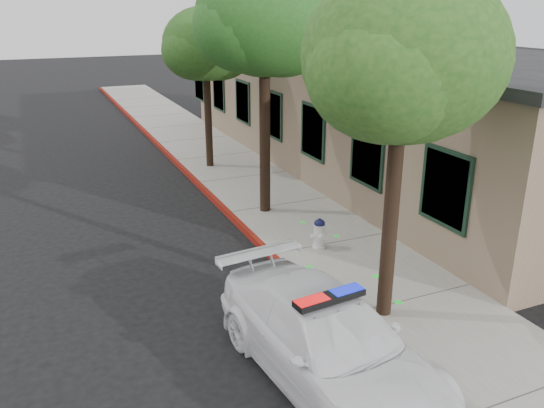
{
  "coord_description": "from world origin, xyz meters",
  "views": [
    {
      "loc": [
        -4.63,
        -7.65,
        5.6
      ],
      "look_at": [
        0.05,
        2.99,
        1.39
      ],
      "focal_mm": 36.42,
      "sensor_mm": 36.0,
      "label": 1
    }
  ],
  "objects_px": {
    "police_car": "(328,341)",
    "street_tree_mid": "(265,23)",
    "street_tree_near": "(404,64)",
    "fire_hydrant": "(319,233)",
    "clapboard_building": "(374,107)",
    "street_tree_far": "(206,48)"
  },
  "relations": [
    {
      "from": "police_car",
      "to": "street_tree_mid",
      "type": "height_order",
      "value": "street_tree_mid"
    },
    {
      "from": "street_tree_near",
      "to": "police_car",
      "type": "bearing_deg",
      "value": -149.06
    },
    {
      "from": "police_car",
      "to": "street_tree_near",
      "type": "relative_size",
      "value": 0.82
    },
    {
      "from": "police_car",
      "to": "fire_hydrant",
      "type": "height_order",
      "value": "police_car"
    },
    {
      "from": "clapboard_building",
      "to": "street_tree_near",
      "type": "relative_size",
      "value": 3.42
    },
    {
      "from": "street_tree_near",
      "to": "clapboard_building",
      "type": "bearing_deg",
      "value": 58.04
    },
    {
      "from": "clapboard_building",
      "to": "fire_hydrant",
      "type": "distance_m",
      "value": 8.36
    },
    {
      "from": "fire_hydrant",
      "to": "street_tree_far",
      "type": "xyz_separation_m",
      "value": [
        -0.18,
        7.84,
        3.72
      ]
    },
    {
      "from": "street_tree_near",
      "to": "street_tree_far",
      "type": "distance_m",
      "value": 10.94
    },
    {
      "from": "police_car",
      "to": "fire_hydrant",
      "type": "relative_size",
      "value": 6.76
    },
    {
      "from": "fire_hydrant",
      "to": "street_tree_far",
      "type": "relative_size",
      "value": 0.14
    },
    {
      "from": "clapboard_building",
      "to": "street_tree_far",
      "type": "bearing_deg",
      "value": 163.07
    },
    {
      "from": "street_tree_mid",
      "to": "street_tree_far",
      "type": "height_order",
      "value": "street_tree_mid"
    },
    {
      "from": "clapboard_building",
      "to": "street_tree_mid",
      "type": "relative_size",
      "value": 3.14
    },
    {
      "from": "clapboard_building",
      "to": "street_tree_far",
      "type": "height_order",
      "value": "street_tree_far"
    },
    {
      "from": "street_tree_near",
      "to": "street_tree_far",
      "type": "xyz_separation_m",
      "value": [
        0.1,
        10.93,
        -0.47
      ]
    },
    {
      "from": "police_car",
      "to": "street_tree_near",
      "type": "bearing_deg",
      "value": 25.05
    },
    {
      "from": "police_car",
      "to": "fire_hydrant",
      "type": "xyz_separation_m",
      "value": [
        2.12,
        4.2,
        -0.18
      ]
    },
    {
      "from": "clapboard_building",
      "to": "fire_hydrant",
      "type": "height_order",
      "value": "clapboard_building"
    },
    {
      "from": "clapboard_building",
      "to": "street_tree_mid",
      "type": "height_order",
      "value": "street_tree_mid"
    },
    {
      "from": "police_car",
      "to": "street_tree_mid",
      "type": "bearing_deg",
      "value": 68.55
    },
    {
      "from": "clapboard_building",
      "to": "street_tree_near",
      "type": "distance_m",
      "value": 11.16
    }
  ]
}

